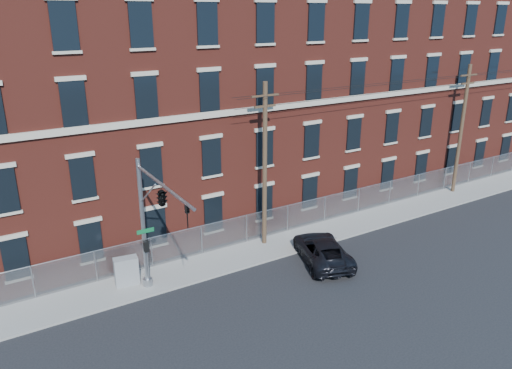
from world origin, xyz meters
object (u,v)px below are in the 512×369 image
object	(u,v)px
traffic_signal_mast	(157,207)
utility_pole_near	(265,163)
pickup_truck	(322,250)
utility_cabinet	(126,271)

from	to	relation	value
traffic_signal_mast	utility_pole_near	xyz separation A→B (m)	(8.00, 3.42, -0.05)
traffic_signal_mast	pickup_truck	xyz separation A→B (m)	(9.69, -0.22, -4.66)
utility_pole_near	pickup_truck	bearing A→B (deg)	-65.09
traffic_signal_mast	pickup_truck	bearing A→B (deg)	-1.30
traffic_signal_mast	utility_pole_near	world-z (taller)	utility_pole_near
traffic_signal_mast	utility_pole_near	bearing A→B (deg)	23.14
traffic_signal_mast	utility_cabinet	size ratio (longest dim) A/B	4.55
utility_cabinet	pickup_truck	bearing A→B (deg)	-8.78
utility_pole_near	pickup_truck	distance (m)	6.11
utility_cabinet	traffic_signal_mast	bearing A→B (deg)	-65.50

